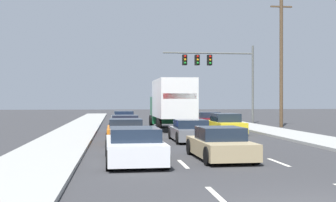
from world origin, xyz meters
The scene contains 15 objects.
ground_plane centered at (0.00, 25.00, 0.00)m, with size 140.00×140.00×0.00m, color #333335.
sidewalk_right centered at (6.71, 20.00, 0.07)m, with size 2.92×80.00×0.14m, color #9E9E99.
sidewalk_left centered at (-6.71, 20.00, 0.07)m, with size 2.92×80.00×0.14m, color #9E9E99.
lane_markings centered at (0.00, 24.40, 0.00)m, with size 3.54×57.00×0.01m.
car_blue centered at (-3.33, 27.90, 0.60)m, with size 1.87×4.70×1.31m.
car_red centered at (-3.40, 20.55, 0.55)m, with size 2.07×4.25×1.22m.
car_orange centered at (-3.49, 14.33, 0.58)m, with size 1.95×4.09×1.25m.
car_white centered at (-3.35, 7.49, 0.58)m, with size 2.10×4.68×1.24m.
box_truck centered at (0.17, 24.35, 2.08)m, with size 2.78×8.21×3.69m.
car_gray centered at (-0.05, 15.01, 0.54)m, with size 1.92×4.09×1.16m.
car_tan centered at (-0.14, 7.98, 0.54)m, with size 1.99×4.13×1.20m.
car_maroon centered at (3.53, 27.40, 0.57)m, with size 2.00×4.18×1.22m.
car_yellow centered at (3.16, 20.19, 0.60)m, with size 1.88×4.69×1.32m.
traffic_signal_mast centered at (4.96, 31.66, 5.41)m, with size 8.54×0.69×7.27m.
utility_pole_mid centered at (9.39, 26.22, 5.33)m, with size 1.80×0.28×10.37m.
Camera 1 is at (-4.03, -7.95, 2.20)m, focal length 46.90 mm.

